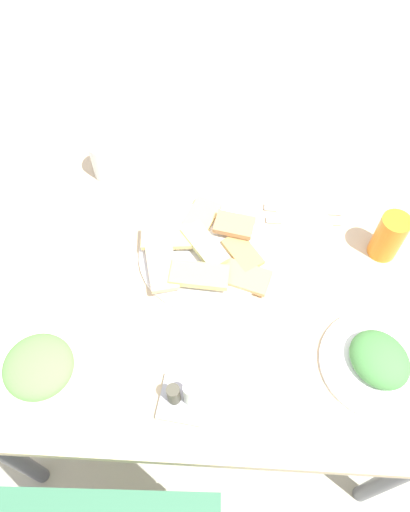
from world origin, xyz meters
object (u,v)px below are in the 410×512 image
dining_table (206,284)px  condiment_caddy (183,397)px  soda_can (389,237)px  pide_platter (204,253)px  drinking_glass (106,159)px  spoon (304,221)px  salad_plate_rice (39,368)px  paper_napkin (303,216)px  fork (303,209)px  salad_plate_greens (378,361)px

dining_table → condiment_caddy: size_ratio=11.13×
soda_can → pide_platter: bearing=5.1°
drinking_glass → spoon: drinking_glass is taller
salad_plate_rice → paper_napkin: size_ratio=1.83×
dining_table → paper_napkin: paper_napkin is taller
dining_table → fork: (-0.23, -0.18, 0.08)m
dining_table → spoon: spoon is taller
drinking_glass → condiment_caddy: 0.64m
soda_can → fork: bearing=-32.1°
paper_napkin → salad_plate_rice: bearing=37.5°
dining_table → drinking_glass: size_ratio=10.48×
dining_table → condiment_caddy: bearing=84.6°
spoon → condiment_caddy: bearing=59.2°
pide_platter → salad_plate_rice: 0.43m
dining_table → drinking_glass: (0.27, -0.28, 0.13)m
salad_plate_rice → paper_napkin: salad_plate_rice is taller
salad_plate_rice → drinking_glass: 0.55m
fork → salad_plate_greens: bearing=110.0°
salad_plate_greens → paper_napkin: 0.40m
drinking_glass → condiment_caddy: bearing=112.3°
spoon → condiment_caddy: 0.53m
soda_can → drinking_glass: (0.68, -0.21, -0.01)m
paper_napkin → spoon: bearing=90.0°
paper_napkin → condiment_caddy: size_ratio=1.17×
drinking_glass → dining_table: bearing=134.3°
salad_plate_greens → condiment_caddy: size_ratio=2.34×
soda_can → paper_napkin: (0.18, -0.09, -0.06)m
dining_table → salad_plate_greens: salad_plate_greens is taller
spoon → condiment_caddy: (0.26, 0.46, 0.02)m
dining_table → salad_plate_greens: (-0.36, 0.21, 0.10)m
pide_platter → spoon: bearing=-154.7°
salad_plate_greens → fork: bearing=-71.7°
pide_platter → fork: 0.28m
spoon → fork: bearing=-90.9°
fork → paper_napkin: bearing=91.7°
soda_can → fork: size_ratio=0.64×
dining_table → spoon: 0.29m
pide_platter → condiment_caddy: (0.02, 0.34, 0.01)m
pide_platter → spoon: size_ratio=1.72×
drinking_glass → paper_napkin: 0.52m
pide_platter → salad_plate_rice: bearing=43.0°
pide_platter → salad_plate_rice: salad_plate_rice is taller
drinking_glass → condiment_caddy: size_ratio=1.06×
dining_table → pide_platter: pide_platter is taller
salad_plate_rice → soda_can: size_ratio=1.76×
salad_plate_rice → condiment_caddy: size_ratio=2.14×
spoon → pide_platter: bearing=24.4°
soda_can → spoon: size_ratio=0.67×
salad_plate_rice → soda_can: bearing=-155.6°
paper_napkin → dining_table: bearing=34.8°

